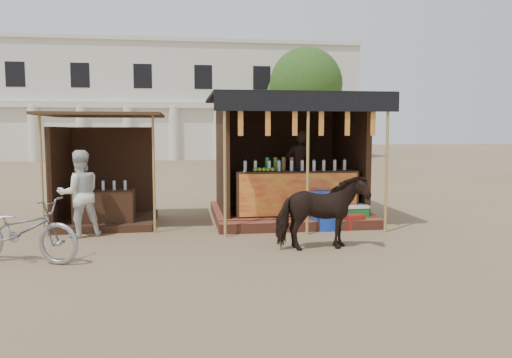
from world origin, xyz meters
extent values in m
plane|color=#846B4C|center=(0.00, 0.00, 0.00)|extent=(120.00, 120.00, 0.00)
cube|color=brown|center=(1.00, 3.50, 0.11)|extent=(3.40, 2.80, 0.22)
cube|color=brown|center=(1.00, 1.95, 0.10)|extent=(3.40, 0.35, 0.20)
cube|color=#3C2115|center=(1.00, 2.55, 0.69)|extent=(2.60, 0.55, 0.95)
cube|color=red|center=(1.00, 2.27, 0.69)|extent=(2.50, 0.02, 0.88)
cube|color=#3C2115|center=(1.00, 4.75, 1.47)|extent=(3.00, 0.12, 2.50)
cube|color=#3C2115|center=(-0.50, 3.50, 1.47)|extent=(0.12, 2.50, 2.50)
cube|color=#3C2115|center=(2.50, 3.50, 1.47)|extent=(0.12, 2.50, 2.50)
cube|color=black|center=(1.00, 3.30, 2.75)|extent=(3.60, 3.60, 0.06)
cube|color=black|center=(1.00, 1.52, 2.57)|extent=(3.60, 0.06, 0.36)
cylinder|color=tan|center=(-0.60, 1.55, 1.38)|extent=(0.06, 0.06, 2.75)
cylinder|color=tan|center=(1.00, 1.55, 1.38)|extent=(0.06, 0.06, 2.75)
cylinder|color=tan|center=(2.60, 1.55, 1.38)|extent=(0.06, 0.06, 2.75)
cube|color=red|center=(-0.30, 1.55, 2.20)|extent=(0.10, 0.02, 0.55)
cube|color=red|center=(0.22, 1.55, 2.20)|extent=(0.10, 0.02, 0.55)
cube|color=red|center=(0.74, 1.55, 2.20)|extent=(0.10, 0.02, 0.55)
cube|color=red|center=(1.26, 1.55, 2.20)|extent=(0.10, 0.02, 0.55)
cube|color=red|center=(1.78, 1.55, 2.20)|extent=(0.10, 0.02, 0.55)
cube|color=red|center=(2.30, 1.55, 2.20)|extent=(0.10, 0.02, 0.55)
imported|color=black|center=(1.30, 3.60, 1.13)|extent=(0.75, 0.58, 1.82)
cube|color=#3C2115|center=(-3.00, 3.20, 0.07)|extent=(2.00, 2.00, 0.15)
cube|color=#3C2115|center=(-3.00, 4.15, 1.05)|extent=(1.90, 0.10, 2.10)
cube|color=#3C2115|center=(-3.95, 3.20, 1.05)|extent=(0.10, 1.90, 2.10)
cube|color=#472D19|center=(-3.00, 3.10, 2.35)|extent=(2.40, 2.40, 0.06)
cylinder|color=tan|center=(-4.05, 2.15, 1.18)|extent=(0.05, 0.05, 2.35)
cylinder|color=tan|center=(-1.95, 2.15, 1.18)|extent=(0.05, 0.05, 2.35)
cube|color=#3C2115|center=(-3.00, 2.70, 0.40)|extent=(1.20, 0.50, 0.80)
imported|color=black|center=(0.93, 0.30, 0.64)|extent=(1.58, 0.83, 1.29)
imported|color=#94949C|center=(-3.85, 0.17, 0.50)|extent=(2.02, 1.23, 1.00)
imported|color=silver|center=(-3.34, 2.00, 0.83)|extent=(0.98, 0.88, 1.66)
cylinder|color=#1635AB|center=(1.48, 2.00, 0.39)|extent=(0.59, 0.59, 0.78)
cube|color=maroon|center=(2.06, 2.00, 0.15)|extent=(0.50, 0.49, 0.30)
cube|color=#186C22|center=(2.16, 2.28, 0.20)|extent=(0.63, 0.43, 0.40)
cube|color=white|center=(2.16, 2.28, 0.43)|extent=(0.65, 0.45, 0.06)
cube|color=silver|center=(-2.00, 30.00, 4.00)|extent=(26.00, 7.00, 8.00)
cube|color=silver|center=(-2.00, 26.40, 3.70)|extent=(26.00, 0.50, 0.40)
cube|color=silver|center=(-2.00, 26.50, 8.05)|extent=(26.00, 0.30, 0.25)
cylinder|color=silver|center=(-11.00, 26.40, 1.80)|extent=(0.70, 0.70, 3.60)
cylinder|color=silver|center=(-8.00, 26.40, 1.80)|extent=(0.70, 0.70, 3.60)
cylinder|color=silver|center=(-5.00, 26.40, 1.80)|extent=(0.70, 0.70, 3.60)
cylinder|color=silver|center=(-2.00, 26.40, 1.80)|extent=(0.70, 0.70, 3.60)
cylinder|color=silver|center=(1.00, 26.40, 1.80)|extent=(0.70, 0.70, 3.60)
cylinder|color=silver|center=(4.00, 26.40, 1.80)|extent=(0.70, 0.70, 3.60)
cylinder|color=silver|center=(7.00, 26.40, 1.80)|extent=(0.70, 0.70, 3.60)
cylinder|color=silver|center=(10.00, 26.40, 1.80)|extent=(0.70, 0.70, 3.60)
cylinder|color=#382314|center=(6.00, 22.00, 2.00)|extent=(0.50, 0.50, 4.00)
sphere|color=#416221|center=(6.00, 22.00, 4.80)|extent=(4.40, 4.40, 4.40)
sphere|color=#416221|center=(5.20, 22.60, 4.20)|extent=(2.99, 2.99, 2.99)
camera|label=1|loc=(-1.36, -7.79, 2.03)|focal=35.00mm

